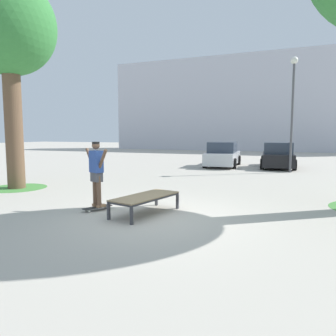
{
  "coord_description": "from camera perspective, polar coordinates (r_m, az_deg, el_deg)",
  "views": [
    {
      "loc": [
        3.06,
        -6.76,
        1.97
      ],
      "look_at": [
        -0.36,
        1.71,
        1.0
      ],
      "focal_mm": 33.98,
      "sensor_mm": 36.0,
      "label": 1
    }
  ],
  "objects": [
    {
      "name": "skate_box",
      "position": [
        7.92,
        -4.08,
        -5.29
      ],
      "size": [
        1.16,
        2.02,
        0.46
      ],
      "color": "#38383D",
      "rests_on": "ground"
    },
    {
      "name": "car_black",
      "position": [
        19.9,
        19.08,
        2.05
      ],
      "size": [
        2.17,
        4.32,
        1.5
      ],
      "color": "black",
      "rests_on": "ground"
    },
    {
      "name": "grass_patch_near_left",
      "position": [
        13.0,
        -25.47,
        -3.23
      ],
      "size": [
        2.11,
        2.11,
        0.01
      ],
      "primitive_type": "cylinder",
      "color": "#47893D",
      "rests_on": "ground"
    },
    {
      "name": "ground_plane",
      "position": [
        7.68,
        -2.32,
        -8.81
      ],
      "size": [
        120.0,
        120.0,
        0.0
      ],
      "primitive_type": "plane",
      "color": "#B2AA9E"
    },
    {
      "name": "skater",
      "position": [
        8.37,
        -12.71,
        -0.25
      ],
      "size": [
        0.94,
        0.49,
        1.69
      ],
      "color": "brown",
      "rests_on": "skateboard"
    },
    {
      "name": "tree_near_left",
      "position": [
        13.35,
        -26.65,
        21.2
      ],
      "size": [
        3.25,
        3.25,
        7.45
      ],
      "color": "brown",
      "rests_on": "ground"
    },
    {
      "name": "building_facade",
      "position": [
        40.32,
        14.22,
        11.07
      ],
      "size": [
        33.83,
        4.0,
        11.21
      ],
      "primitive_type": "cube",
      "color": "silver",
      "rests_on": "ground"
    },
    {
      "name": "skateboard",
      "position": [
        8.54,
        -12.56,
        -6.9
      ],
      "size": [
        0.52,
        0.81,
        0.09
      ],
      "color": "black",
      "rests_on": "ground"
    },
    {
      "name": "car_silver",
      "position": [
        19.89,
        9.78,
        2.3
      ],
      "size": [
        2.13,
        4.31,
        1.5
      ],
      "color": "#B7BABF",
      "rests_on": "ground"
    },
    {
      "name": "light_post",
      "position": [
        17.63,
        21.49,
        11.69
      ],
      "size": [
        0.36,
        0.36,
        5.83
      ],
      "color": "#4C4C51",
      "rests_on": "ground"
    }
  ]
}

